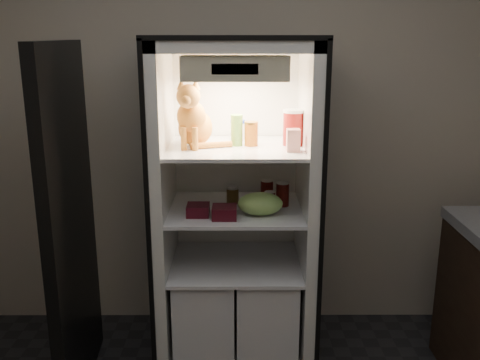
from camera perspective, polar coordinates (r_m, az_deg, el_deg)
The scene contains 16 objects.
room_shell at distance 1.55m, azimuth -0.79°, elevation 5.75°, with size 3.60×3.60×3.60m.
refrigerator at distance 3.10m, azimuth -0.46°, elevation -5.20°, with size 0.90×0.72×1.88m.
fridge_door at distance 2.89m, azimuth -17.63°, elevation -4.96°, with size 0.12×0.87×1.85m.
tabby_cat at distance 2.89m, azimuth -4.98°, elevation 6.31°, with size 0.31×0.36×0.38m.
parmesan_shaker at distance 2.91m, azimuth -0.35°, elevation 5.33°, with size 0.07×0.07×0.17m.
mayo_tub at distance 3.07m, azimuth -0.25°, elevation 5.35°, with size 0.08×0.08×0.12m.
salsa_jar at distance 2.91m, azimuth 1.20°, elevation 4.96°, with size 0.08×0.08×0.13m.
pepper_jar at distance 2.94m, azimuth 5.72°, elevation 5.59°, with size 0.12×0.12×0.20m.
cream_carton at distance 2.78m, azimuth 5.70°, elevation 4.23°, with size 0.07×0.07×0.12m, color white.
soda_can_a at distance 3.07m, azimuth 2.89°, elevation -1.23°, with size 0.07×0.07×0.13m.
soda_can_b at distance 3.02m, azimuth 4.56°, elevation -1.52°, with size 0.07×0.07×0.14m.
soda_can_c at distance 2.93m, azimuth 3.19°, elevation -2.29°, with size 0.06×0.06×0.11m.
condiment_jar at distance 3.06m, azimuth -0.79°, elevation -1.60°, with size 0.07×0.07×0.10m.
grape_bag at distance 2.87m, azimuth 2.17°, elevation -2.55°, with size 0.24×0.18×0.12m, color #76A94F.
berry_box_left at distance 2.87m, azimuth -4.49°, elevation -3.21°, with size 0.12×0.12×0.06m, color #4C0C13.
berry_box_right at distance 2.82m, azimuth -1.67°, elevation -3.45°, with size 0.13×0.13×0.06m, color #4C0C13.
Camera 1 is at (0.02, -1.53, 1.87)m, focal length 40.00 mm.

